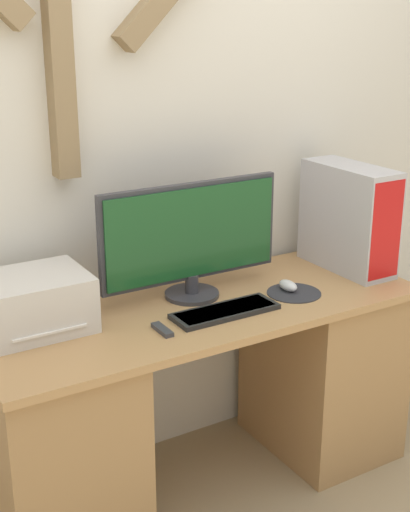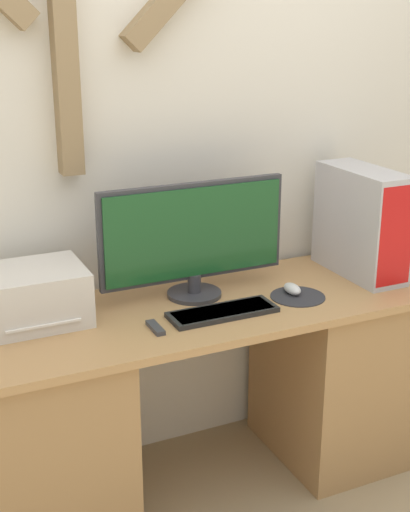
# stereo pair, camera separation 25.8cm
# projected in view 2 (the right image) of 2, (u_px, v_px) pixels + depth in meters

# --- Properties ---
(wall_back) EXTENTS (6.40, 0.13, 2.70)m
(wall_back) POSITION_uv_depth(u_px,v_px,m) (161.00, 132.00, 2.76)
(wall_back) COLOR silver
(wall_back) RESTS_ON ground_plane
(desk) EXTENTS (1.68, 0.63, 0.78)m
(desk) POSITION_uv_depth(u_px,v_px,m) (203.00, 395.00, 2.76)
(desk) COLOR tan
(desk) RESTS_ON ground_plane
(monitor) EXTENTS (0.73, 0.21, 0.44)m
(monitor) POSITION_uv_depth(u_px,v_px,m) (194.00, 236.00, 2.65)
(monitor) COLOR #333338
(monitor) RESTS_ON desk
(keyboard) EXTENTS (0.40, 0.14, 0.02)m
(keyboard) POSITION_uv_depth(u_px,v_px,m) (223.00, 312.00, 2.55)
(keyboard) COLOR black
(keyboard) RESTS_ON desk
(mousepad) EXTENTS (0.21, 0.21, 0.00)m
(mousepad) POSITION_uv_depth(u_px,v_px,m) (298.00, 297.00, 2.71)
(mousepad) COLOR #2D2D33
(mousepad) RESTS_ON desk
(mouse) EXTENTS (0.05, 0.09, 0.04)m
(mouse) POSITION_uv_depth(u_px,v_px,m) (292.00, 289.00, 2.73)
(mouse) COLOR silver
(mouse) RESTS_ON mousepad
(computer_tower) EXTENTS (0.18, 0.44, 0.44)m
(computer_tower) POSITION_uv_depth(u_px,v_px,m) (362.00, 222.00, 2.89)
(computer_tower) COLOR #B2B2B7
(computer_tower) RESTS_ON desk
(printer) EXTENTS (0.36, 0.31, 0.19)m
(printer) POSITION_uv_depth(u_px,v_px,m) (33.00, 296.00, 2.47)
(printer) COLOR beige
(printer) RESTS_ON desk
(remote_control) EXTENTS (0.03, 0.11, 0.02)m
(remote_control) POSITION_uv_depth(u_px,v_px,m) (155.00, 328.00, 2.43)
(remote_control) COLOR #38383D
(remote_control) RESTS_ON desk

